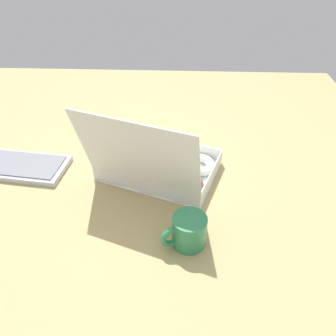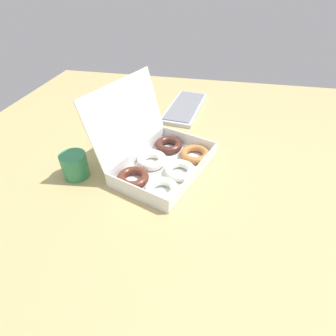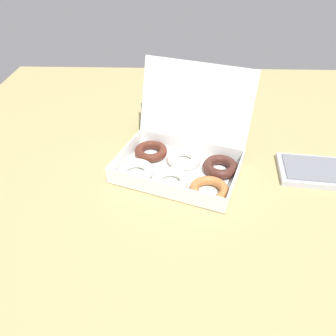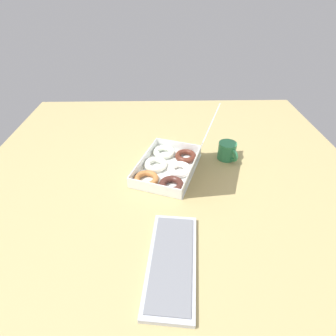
# 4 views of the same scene
# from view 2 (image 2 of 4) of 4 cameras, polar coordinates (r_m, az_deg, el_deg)

# --- Properties ---
(ground_plane) EXTENTS (1.80, 1.80, 0.02)m
(ground_plane) POSITION_cam_2_polar(r_m,az_deg,el_deg) (0.99, -0.16, 1.09)
(ground_plane) COLOR tan
(donut_box) EXTENTS (0.44, 0.41, 0.29)m
(donut_box) POSITION_cam_2_polar(r_m,az_deg,el_deg) (0.93, -1.45, 1.84)
(donut_box) COLOR white
(donut_box) RESTS_ON ground_plane
(keyboard) EXTENTS (0.39, 0.19, 0.02)m
(keyboard) POSITION_cam_2_polar(r_m,az_deg,el_deg) (1.36, 3.60, 13.05)
(keyboard) COLOR #B7BBC6
(keyboard) RESTS_ON ground_plane
(coffee_mug) EXTENTS (0.12, 0.09, 0.09)m
(coffee_mug) POSITION_cam_2_polar(r_m,az_deg,el_deg) (0.95, -19.65, 0.74)
(coffee_mug) COLOR #328655
(coffee_mug) RESTS_ON ground_plane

